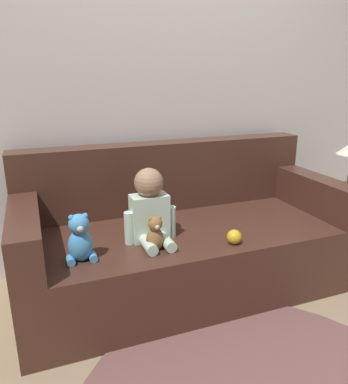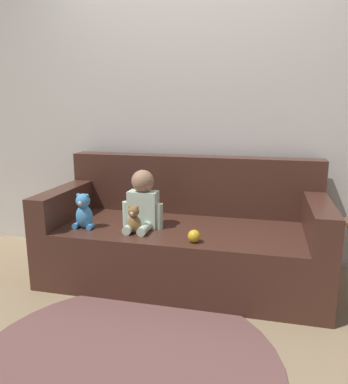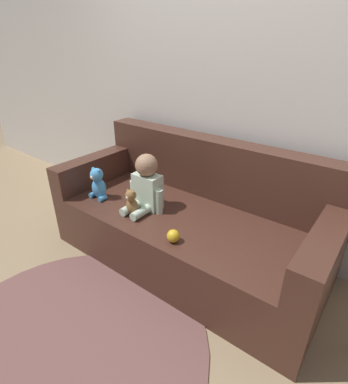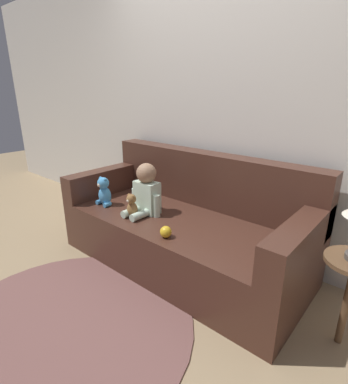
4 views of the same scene
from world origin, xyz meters
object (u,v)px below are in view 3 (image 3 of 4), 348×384
Objects in this scene: couch at (190,222)px; toy_ball at (173,236)px; plush_toy_side at (98,184)px; teddy_bear_brown at (132,202)px; person_baby at (146,185)px.

couch reaches higher than toy_ball.
plush_toy_side is at bearing 172.90° from toy_ball.
toy_ball is (0.83, -0.10, -0.08)m from plush_toy_side.
plush_toy_side is (-0.39, 0.02, 0.02)m from teddy_bear_brown.
plush_toy_side is at bearing -156.54° from couch.
teddy_bear_brown is 0.45m from toy_ball.
person_baby reaches higher than plush_toy_side.
couch is 4.84× the size of person_baby.
toy_ball is (0.44, -0.08, -0.06)m from teddy_bear_brown.
person_baby is 0.50m from toy_ball.
couch is 7.93× the size of plush_toy_side.
teddy_bear_brown is (-0.29, -0.32, 0.21)m from couch.
teddy_bear_brown is 2.38× the size of toy_ball.
toy_ball is (0.15, -0.40, 0.16)m from couch.
person_baby is 1.64× the size of plush_toy_side.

